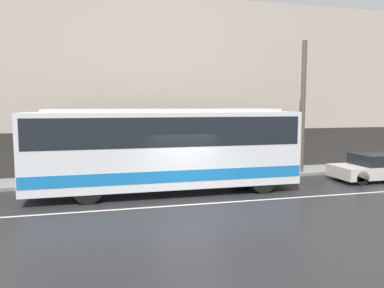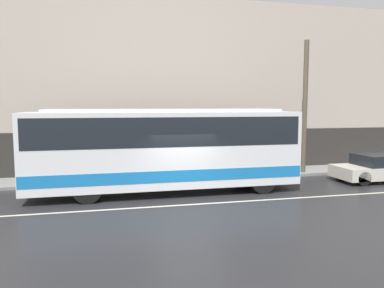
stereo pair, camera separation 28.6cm
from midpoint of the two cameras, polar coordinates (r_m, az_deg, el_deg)
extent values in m
plane|color=#262628|center=(13.79, 0.13, -9.24)|extent=(60.00, 60.00, 0.00)
cube|color=gray|center=(18.72, -3.56, -5.00)|extent=(60.00, 2.34, 0.14)
cube|color=#B7A899|center=(19.71, -4.30, 8.74)|extent=(60.00, 0.30, 9.18)
cube|color=#2D2B28|center=(19.68, -4.15, -1.30)|extent=(60.00, 0.06, 2.29)
cube|color=beige|center=(13.79, 0.13, -9.23)|extent=(54.00, 0.14, 0.01)
cube|color=white|center=(15.45, -3.61, -0.65)|extent=(10.97, 2.57, 2.99)
cube|color=#1972BF|center=(15.59, -3.59, -4.11)|extent=(10.92, 2.59, 0.45)
cube|color=black|center=(15.38, -3.63, 2.11)|extent=(10.64, 2.59, 1.14)
cube|color=orange|center=(17.13, 14.63, 4.18)|extent=(0.12, 1.92, 0.28)
cube|color=white|center=(15.35, -3.65, 5.12)|extent=(9.32, 2.18, 0.12)
cylinder|color=black|center=(15.73, 11.29, -5.45)|extent=(1.08, 0.28, 1.08)
cylinder|color=black|center=(17.76, 8.28, -4.10)|extent=(1.08, 0.28, 1.08)
cylinder|color=black|center=(14.35, -15.12, -6.63)|extent=(1.08, 0.28, 1.08)
cylinder|color=black|center=(16.55, -14.88, -4.97)|extent=(1.08, 0.28, 1.08)
cube|color=beige|center=(20.27, 27.34, -3.67)|extent=(4.65, 1.88, 0.57)
cube|color=black|center=(20.12, 27.17, -2.14)|extent=(2.23, 1.70, 0.54)
cylinder|color=black|center=(18.60, 25.08, -4.80)|extent=(0.66, 0.20, 0.66)
cylinder|color=black|center=(19.92, 22.08, -4.00)|extent=(0.66, 0.20, 0.66)
cylinder|color=brown|center=(20.20, 17.21, 5.39)|extent=(0.25, 0.25, 6.75)
cylinder|color=#1E5933|center=(19.39, -1.60, -2.20)|extent=(0.36, 0.36, 1.47)
sphere|color=tan|center=(19.29, -1.61, 0.35)|extent=(0.27, 0.27, 0.27)
camera|label=1|loc=(0.14, -89.48, 0.05)|focal=35.00mm
camera|label=2|loc=(0.14, 90.52, -0.05)|focal=35.00mm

